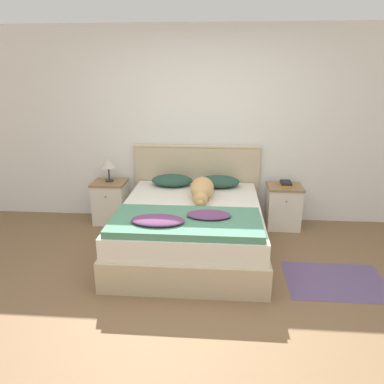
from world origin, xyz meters
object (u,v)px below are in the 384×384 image
nightstand_left (111,202)px  pillow_right (219,181)px  bed (191,229)px  pillow_left (172,180)px  book_stack (286,183)px  table_lamp (108,164)px  dog (202,189)px  nightstand_right (283,206)px

nightstand_left → pillow_right: (1.46, -0.03, 0.33)m
nightstand_left → pillow_right: size_ratio=1.07×
bed → pillow_right: size_ratio=3.65×
nightstand_left → pillow_left: bearing=-1.8°
bed → book_stack: size_ratio=9.03×
table_lamp → dog: bearing=-22.3°
nightstand_right → pillow_right: pillow_right is taller
bed → nightstand_left: 1.40m
nightstand_left → nightstand_right: (2.32, 0.00, 0.00)m
pillow_right → book_stack: (0.86, 0.04, -0.02)m
nightstand_left → book_stack: bearing=0.4°
nightstand_left → table_lamp: (0.00, 0.02, 0.52)m
bed → table_lamp: table_lamp is taller
nightstand_left → bed: bearing=-33.9°
nightstand_right → pillow_left: pillow_left is taller
nightstand_left → pillow_left: size_ratio=1.07×
pillow_left → table_lamp: size_ratio=1.71×
pillow_right → book_stack: size_ratio=2.47×
dog → pillow_right: bearing=67.2°
bed → table_lamp: 1.51m
pillow_right → book_stack: bearing=2.8°
bed → dog: dog is taller
nightstand_left → table_lamp: bearing=90.0°
nightstand_right → table_lamp: 2.38m
nightstand_left → dog: bearing=-21.6°
pillow_left → pillow_right: size_ratio=1.00×
dog → book_stack: bearing=26.0°
nightstand_left → pillow_right: pillow_right is taller
nightstand_right → dog: size_ratio=0.73×
pillow_right → table_lamp: table_lamp is taller
bed → book_stack: book_stack is taller
pillow_right → dog: bearing=-112.8°
pillow_right → pillow_left: bearing=180.0°
pillow_left → book_stack: pillow_left is taller
book_stack → nightstand_right: bearing=-118.7°
pillow_right → dog: dog is taller
book_stack → dog: bearing=-154.0°
dog → table_lamp: (-1.26, 0.52, 0.16)m
pillow_left → pillow_right: 0.61m
nightstand_left → dog: dog is taller
nightstand_left → dog: 1.41m
table_lamp → nightstand_left: bearing=-90.0°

